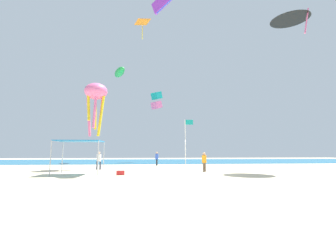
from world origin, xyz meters
TOP-DOWN VIEW (x-y plane):
  - ground at (0.00, 0.00)m, footprint 110.00×110.00m
  - ocean_strip at (0.00, 28.95)m, footprint 110.00×25.65m
  - canopy_tent at (-8.59, 0.97)m, footprint 3.24×2.65m
  - person_near_tent at (1.26, 2.52)m, footprint 0.38×0.38m
  - person_leftmost at (-8.03, 6.19)m, footprint 0.45×0.40m
  - person_central at (-2.13, 12.78)m, footprint 0.40×0.44m
  - banner_flag at (-0.85, -0.81)m, footprint 0.61×0.06m
  - cooler_box at (-5.47, 0.21)m, footprint 0.57×0.37m
  - kite_diamond_orange at (-4.15, 10.10)m, footprint 2.05×2.07m
  - kite_box_teal at (-1.60, 23.45)m, footprint 2.13×2.10m
  - kite_delta_black at (10.15, 2.82)m, footprint 4.94×4.92m
  - kite_octopus_pink at (-8.63, 6.42)m, footprint 3.15×3.15m
  - kite_inflatable_green at (-7.96, 22.82)m, footprint 2.94×4.81m

SIDE VIEW (x-z plane):
  - ground at x=0.00m, z-range -0.10..0.00m
  - ocean_strip at x=0.00m, z-range 0.00..0.03m
  - cooler_box at x=-5.47m, z-range 0.00..0.35m
  - person_near_tent at x=1.26m, z-range 0.14..1.75m
  - person_leftmost at x=-8.03m, z-range 0.15..1.82m
  - person_central at x=-2.13m, z-range 0.15..1.83m
  - canopy_tent at x=-8.59m, z-range 1.10..3.58m
  - banner_flag at x=-0.85m, z-range 0.38..4.32m
  - kite_octopus_pink at x=-8.63m, z-range 4.71..10.01m
  - kite_box_teal at x=-1.60m, z-range 8.88..12.07m
  - kite_delta_black at x=10.15m, z-range 13.20..16.22m
  - kite_inflatable_green at x=-7.96m, z-range 14.20..16.00m
  - kite_diamond_orange at x=-4.15m, z-range 16.04..18.46m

